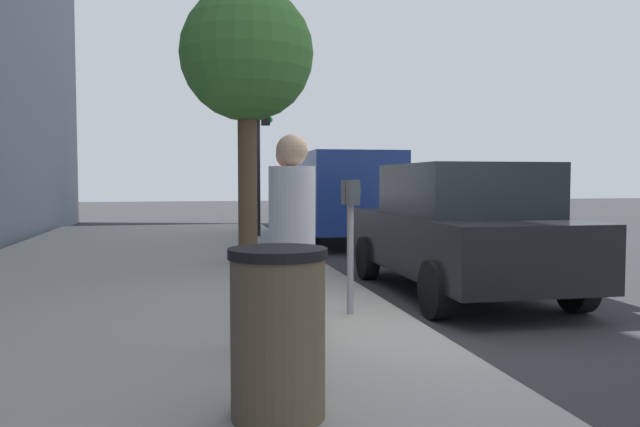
{
  "coord_description": "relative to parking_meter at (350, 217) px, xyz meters",
  "views": [
    {
      "loc": [
        -6.01,
        2.24,
        1.56
      ],
      "look_at": [
        0.37,
        0.89,
        1.21
      ],
      "focal_mm": 34.9,
      "sensor_mm": 36.0,
      "label": 1
    }
  ],
  "objects": [
    {
      "name": "street_tree",
      "position": [
        4.12,
        0.69,
        2.42
      ],
      "size": [
        2.21,
        2.21,
        4.59
      ],
      "color": "brown",
      "rests_on": "sidewalk_slab"
    },
    {
      "name": "sidewalk_slab",
      "position": [
        -0.27,
        2.41,
        -1.09
      ],
      "size": [
        28.0,
        6.0,
        0.15
      ],
      "primitive_type": "cube",
      "color": "gray",
      "rests_on": "ground_plane"
    },
    {
      "name": "parking_meter",
      "position": [
        0.0,
        0.0,
        0.0
      ],
      "size": [
        0.36,
        0.12,
        1.41
      ],
      "color": "gray",
      "rests_on": "sidewalk_slab"
    },
    {
      "name": "pedestrian_at_meter",
      "position": [
        -0.2,
        0.68,
        0.04
      ],
      "size": [
        0.54,
        0.39,
        1.79
      ],
      "rotation": [
        0.0,
        0.0,
        -1.5
      ],
      "color": "tan",
      "rests_on": "sidewalk_slab"
    },
    {
      "name": "pedestrian_bystander",
      "position": [
        -1.17,
        0.81,
        0.04
      ],
      "size": [
        0.39,
        0.49,
        1.79
      ],
      "rotation": [
        0.0,
        0.0,
        -0.51
      ],
      "color": "#726656",
      "rests_on": "sidewalk_slab"
    },
    {
      "name": "ground_plane",
      "position": [
        -0.27,
        -0.59,
        -1.17
      ],
      "size": [
        80.0,
        80.0,
        0.0
      ],
      "primitive_type": "plane",
      "color": "#2B2B2D",
      "rests_on": "ground"
    },
    {
      "name": "parked_van_far",
      "position": [
        8.63,
        -1.94,
        0.09
      ],
      "size": [
        5.25,
        2.22,
        2.18
      ],
      "color": "navy",
      "rests_on": "ground_plane"
    },
    {
      "name": "parked_sedan_near",
      "position": [
        1.56,
        -1.94,
        -0.27
      ],
      "size": [
        4.42,
        2.01,
        1.77
      ],
      "color": "black",
      "rests_on": "ground_plane"
    },
    {
      "name": "trash_bin",
      "position": [
        -2.68,
        1.15,
        -0.51
      ],
      "size": [
        0.59,
        0.59,
        1.01
      ],
      "color": "brown",
      "rests_on": "sidewalk_slab"
    },
    {
      "name": "traffic_signal",
      "position": [
        9.27,
        -0.14,
        1.41
      ],
      "size": [
        0.24,
        0.44,
        3.6
      ],
      "color": "black",
      "rests_on": "sidewalk_slab"
    }
  ]
}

